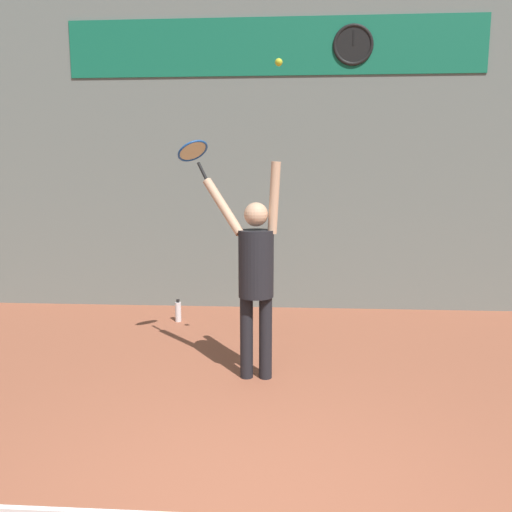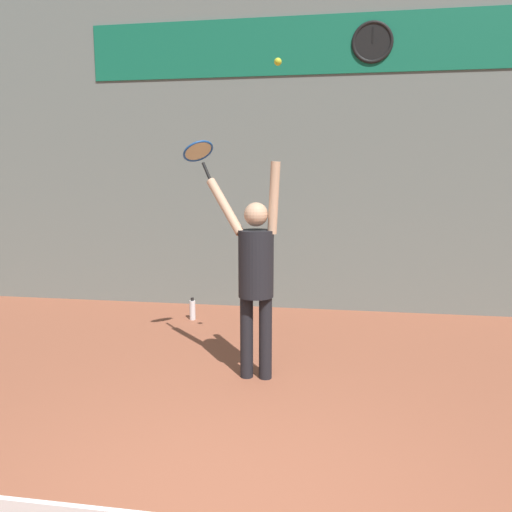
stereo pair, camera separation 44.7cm
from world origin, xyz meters
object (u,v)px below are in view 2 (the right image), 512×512
at_px(scoreboard_clock, 372,42).
at_px(tennis_player, 255,270).
at_px(tennis_racket, 199,153).
at_px(water_bottle, 192,310).
at_px(tennis_ball, 278,62).

height_order(scoreboard_clock, tennis_player, scoreboard_clock).
xyz_separation_m(tennis_racket, water_bottle, (-0.53, 1.45, -2.11)).
xyz_separation_m(tennis_player, tennis_ball, (0.22, -0.07, 1.92)).
distance_m(tennis_ball, water_bottle, 3.76).
bearing_deg(tennis_player, tennis_racket, 146.65).
bearing_deg(tennis_racket, tennis_ball, -30.06).
distance_m(tennis_player, water_bottle, 2.44).
relative_size(scoreboard_clock, tennis_player, 0.27).
distance_m(scoreboard_clock, water_bottle, 4.50).
height_order(tennis_player, tennis_racket, tennis_racket).
bearing_deg(tennis_racket, tennis_player, -33.35).
xyz_separation_m(tennis_racket, tennis_ball, (0.89, -0.51, 0.77)).
distance_m(tennis_racket, tennis_ball, 1.29).
relative_size(tennis_racket, tennis_ball, 6.34).
xyz_separation_m(scoreboard_clock, water_bottle, (-2.42, -0.82, -3.70)).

